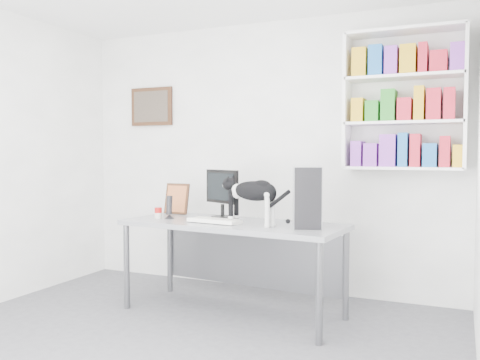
# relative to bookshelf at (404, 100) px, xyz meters

# --- Properties ---
(room) EXTENTS (4.01, 4.01, 2.70)m
(room) POSITION_rel_bookshelf_xyz_m (-1.40, -1.85, -0.50)
(room) COLOR #5D5E63
(room) RESTS_ON ground
(bookshelf) EXTENTS (1.03, 0.28, 1.24)m
(bookshelf) POSITION_rel_bookshelf_xyz_m (0.00, 0.00, 0.00)
(bookshelf) COLOR white
(bookshelf) RESTS_ON room
(wall_art) EXTENTS (0.52, 0.04, 0.42)m
(wall_art) POSITION_rel_bookshelf_xyz_m (-2.70, 0.12, 0.05)
(wall_art) COLOR #4F3119
(wall_art) RESTS_ON room
(desk) EXTENTS (1.97, 0.91, 0.79)m
(desk) POSITION_rel_bookshelf_xyz_m (-1.30, -0.78, -1.45)
(desk) COLOR gray
(desk) RESTS_ON room
(monitor) EXTENTS (0.46, 0.36, 0.45)m
(monitor) POSITION_rel_bookshelf_xyz_m (-1.49, -0.57, -0.83)
(monitor) COLOR black
(monitor) RESTS_ON desk
(keyboard) EXTENTS (0.47, 0.23, 0.03)m
(keyboard) POSITION_rel_bookshelf_xyz_m (-1.42, -0.88, -1.04)
(keyboard) COLOR white
(keyboard) RESTS_ON desk
(pc_tower) EXTENTS (0.36, 0.53, 0.48)m
(pc_tower) POSITION_rel_bookshelf_xyz_m (-0.66, -0.76, -0.81)
(pc_tower) COLOR #B8B8BD
(pc_tower) RESTS_ON desk
(speaker) EXTENTS (0.11, 0.11, 0.21)m
(speaker) POSITION_rel_bookshelf_xyz_m (-1.91, -0.80, -0.95)
(speaker) COLOR black
(speaker) RESTS_ON desk
(leaning_print) EXTENTS (0.25, 0.10, 0.31)m
(leaning_print) POSITION_rel_bookshelf_xyz_m (-2.03, -0.47, -0.90)
(leaning_print) COLOR #4F3119
(leaning_print) RESTS_ON desk
(soup_can) EXTENTS (0.08, 0.08, 0.10)m
(soup_can) POSITION_rel_bookshelf_xyz_m (-2.02, -0.82, -1.01)
(soup_can) COLOR #A5100E
(soup_can) RESTS_ON desk
(cat) EXTENTS (0.63, 0.32, 0.38)m
(cat) POSITION_rel_bookshelf_xyz_m (-1.07, -0.88, -0.87)
(cat) COLOR black
(cat) RESTS_ON desk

